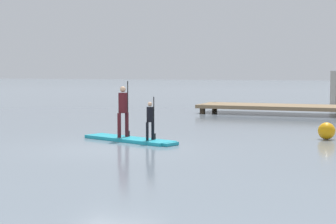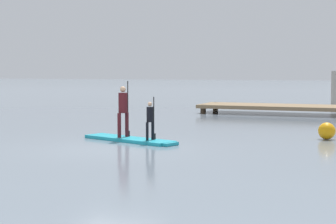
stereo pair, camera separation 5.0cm
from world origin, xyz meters
name	(u,v)px [view 1 (the left image)]	position (x,y,z in m)	size (l,w,h in m)	color
ground_plane	(113,149)	(0.00, 0.00, 0.00)	(240.00, 240.00, 0.00)	slate
paddleboard_near	(130,140)	(-0.30, 1.74, 0.05)	(3.43, 1.79, 0.10)	#1E9EB2
paddler_adult	(123,108)	(-0.60, 1.85, 1.01)	(0.36, 0.48, 1.74)	#4C1419
paddler_child_solo	(150,119)	(0.47, 1.48, 0.74)	(0.25, 0.38, 1.28)	black
floating_dock	(336,108)	(4.75, 14.24, 0.36)	(13.49, 2.74, 0.45)	#846B4C
mooring_buoy_near	(327,131)	(5.25, 4.42, 0.27)	(0.54, 0.54, 0.54)	orange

